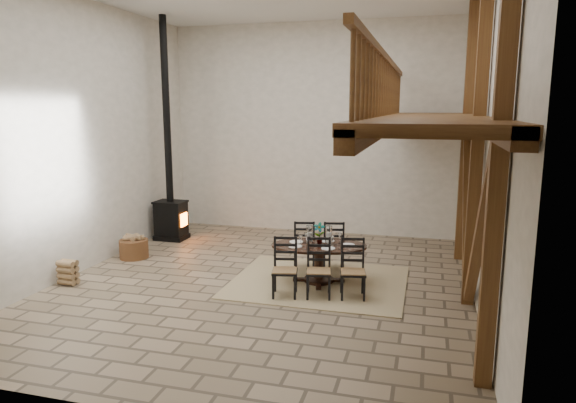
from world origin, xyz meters
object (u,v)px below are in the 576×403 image
(log_basket, at_px, (134,248))
(log_stack, at_px, (68,272))
(wood_stove, at_px, (170,192))
(dining_table, at_px, (319,263))

(log_basket, xyz_separation_m, log_stack, (-0.22, -1.72, 0.01))
(log_basket, height_order, log_stack, log_basket)
(log_basket, bearing_deg, wood_stove, 89.28)
(dining_table, relative_size, wood_stove, 0.41)
(log_basket, bearing_deg, dining_table, -8.05)
(dining_table, height_order, log_basket, dining_table)
(wood_stove, distance_m, log_basket, 1.81)
(log_stack, bearing_deg, dining_table, 15.41)
(dining_table, height_order, log_stack, dining_table)
(log_basket, distance_m, log_stack, 1.73)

